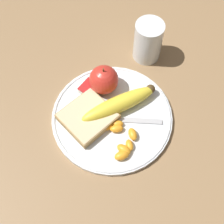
{
  "coord_description": "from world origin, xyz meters",
  "views": [
    {
      "loc": [
        0.27,
        0.2,
        0.66
      ],
      "look_at": [
        0.0,
        0.0,
        0.03
      ],
      "focal_mm": 50.0,
      "sensor_mm": 36.0,
      "label": 1
    }
  ],
  "objects_px": {
    "plate": "(112,117)",
    "apple": "(104,80)",
    "jam_packet": "(89,89)",
    "fork": "(114,119)",
    "bread_slice": "(88,117)",
    "juice_glass": "(148,42)",
    "banana": "(119,103)"
  },
  "relations": [
    {
      "from": "apple",
      "to": "fork",
      "type": "relative_size",
      "value": 0.47
    },
    {
      "from": "juice_glass",
      "to": "banana",
      "type": "distance_m",
      "value": 0.18
    },
    {
      "from": "plate",
      "to": "bread_slice",
      "type": "relative_size",
      "value": 2.25
    },
    {
      "from": "plate",
      "to": "fork",
      "type": "height_order",
      "value": "fork"
    },
    {
      "from": "fork",
      "to": "jam_packet",
      "type": "bearing_deg",
      "value": -49.23
    },
    {
      "from": "fork",
      "to": "jam_packet",
      "type": "relative_size",
      "value": 3.94
    },
    {
      "from": "juice_glass",
      "to": "bread_slice",
      "type": "distance_m",
      "value": 0.25
    },
    {
      "from": "plate",
      "to": "apple",
      "type": "height_order",
      "value": "apple"
    },
    {
      "from": "jam_packet",
      "to": "apple",
      "type": "bearing_deg",
      "value": 141.97
    },
    {
      "from": "jam_packet",
      "to": "banana",
      "type": "bearing_deg",
      "value": 95.0
    },
    {
      "from": "plate",
      "to": "juice_glass",
      "type": "xyz_separation_m",
      "value": [
        -0.21,
        -0.04,
        0.04
      ]
    },
    {
      "from": "plate",
      "to": "banana",
      "type": "xyz_separation_m",
      "value": [
        -0.03,
        -0.0,
        0.02
      ]
    },
    {
      "from": "apple",
      "to": "banana",
      "type": "height_order",
      "value": "apple"
    },
    {
      "from": "juice_glass",
      "to": "banana",
      "type": "relative_size",
      "value": 0.58
    },
    {
      "from": "juice_glass",
      "to": "apple",
      "type": "bearing_deg",
      "value": -7.64
    },
    {
      "from": "apple",
      "to": "bread_slice",
      "type": "xyz_separation_m",
      "value": [
        0.09,
        0.02,
        -0.02
      ]
    },
    {
      "from": "fork",
      "to": "jam_packet",
      "type": "height_order",
      "value": "jam_packet"
    },
    {
      "from": "plate",
      "to": "banana",
      "type": "bearing_deg",
      "value": -176.24
    },
    {
      "from": "plate",
      "to": "apple",
      "type": "relative_size",
      "value": 3.59
    },
    {
      "from": "juice_glass",
      "to": "jam_packet",
      "type": "bearing_deg",
      "value": -13.44
    },
    {
      "from": "bread_slice",
      "to": "jam_packet",
      "type": "relative_size",
      "value": 2.93
    },
    {
      "from": "juice_glass",
      "to": "jam_packet",
      "type": "distance_m",
      "value": 0.19
    },
    {
      "from": "plate",
      "to": "bread_slice",
      "type": "height_order",
      "value": "bread_slice"
    },
    {
      "from": "juice_glass",
      "to": "bread_slice",
      "type": "xyz_separation_m",
      "value": [
        0.25,
        0.0,
        -0.03
      ]
    },
    {
      "from": "apple",
      "to": "bread_slice",
      "type": "bearing_deg",
      "value": 14.04
    },
    {
      "from": "banana",
      "to": "fork",
      "type": "bearing_deg",
      "value": 17.33
    },
    {
      "from": "bread_slice",
      "to": "apple",
      "type": "bearing_deg",
      "value": -165.96
    },
    {
      "from": "juice_glass",
      "to": "plate",
      "type": "bearing_deg",
      "value": 11.49
    },
    {
      "from": "plate",
      "to": "bread_slice",
      "type": "distance_m",
      "value": 0.06
    },
    {
      "from": "plate",
      "to": "jam_packet",
      "type": "xyz_separation_m",
      "value": [
        -0.02,
        -0.09,
        0.01
      ]
    },
    {
      "from": "plate",
      "to": "juice_glass",
      "type": "distance_m",
      "value": 0.21
    },
    {
      "from": "apple",
      "to": "fork",
      "type": "bearing_deg",
      "value": 51.53
    }
  ]
}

